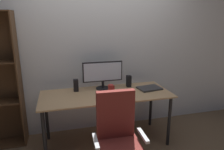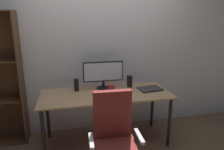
{
  "view_description": "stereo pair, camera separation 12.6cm",
  "coord_description": "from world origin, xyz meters",
  "px_view_note": "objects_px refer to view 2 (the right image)",
  "views": [
    {
      "loc": [
        -0.59,
        -2.53,
        1.71
      ],
      "look_at": [
        0.09,
        0.05,
        0.98
      ],
      "focal_mm": 32.8,
      "sensor_mm": 36.0,
      "label": 1
    },
    {
      "loc": [
        -0.47,
        -2.56,
        1.71
      ],
      "look_at": [
        0.09,
        0.05,
        0.98
      ],
      "focal_mm": 32.8,
      "sensor_mm": 36.0,
      "label": 2
    }
  ],
  "objects_px": {
    "speaker_left": "(76,85)",
    "keyboard": "(107,97)",
    "coffee_mug": "(111,88)",
    "speaker_right": "(129,81)",
    "laptop": "(150,89)",
    "monitor": "(103,73)",
    "mouse": "(124,95)",
    "desk": "(106,99)",
    "office_chair": "(115,146)"
  },
  "relations": [
    {
      "from": "speaker_left",
      "to": "coffee_mug",
      "type": "bearing_deg",
      "value": -19.7
    },
    {
      "from": "mouse",
      "to": "speaker_right",
      "type": "relative_size",
      "value": 0.56
    },
    {
      "from": "speaker_left",
      "to": "speaker_right",
      "type": "relative_size",
      "value": 1.0
    },
    {
      "from": "monitor",
      "to": "laptop",
      "type": "height_order",
      "value": "monitor"
    },
    {
      "from": "mouse",
      "to": "speaker_left",
      "type": "xyz_separation_m",
      "value": [
        -0.6,
        0.35,
        0.07
      ]
    },
    {
      "from": "monitor",
      "to": "mouse",
      "type": "relative_size",
      "value": 5.93
    },
    {
      "from": "office_chair",
      "to": "monitor",
      "type": "bearing_deg",
      "value": 88.67
    },
    {
      "from": "monitor",
      "to": "keyboard",
      "type": "bearing_deg",
      "value": -93.09
    },
    {
      "from": "speaker_left",
      "to": "speaker_right",
      "type": "height_order",
      "value": "same"
    },
    {
      "from": "keyboard",
      "to": "speaker_right",
      "type": "height_order",
      "value": "speaker_right"
    },
    {
      "from": "keyboard",
      "to": "monitor",
      "type": "bearing_deg",
      "value": 89.42
    },
    {
      "from": "office_chair",
      "to": "coffee_mug",
      "type": "bearing_deg",
      "value": 83.14
    },
    {
      "from": "coffee_mug",
      "to": "mouse",
      "type": "bearing_deg",
      "value": -53.66
    },
    {
      "from": "desk",
      "to": "office_chair",
      "type": "relative_size",
      "value": 1.73
    },
    {
      "from": "coffee_mug",
      "to": "speaker_left",
      "type": "xyz_separation_m",
      "value": [
        -0.46,
        0.16,
        0.03
      ]
    },
    {
      "from": "desk",
      "to": "coffee_mug",
      "type": "distance_m",
      "value": 0.15
    },
    {
      "from": "mouse",
      "to": "laptop",
      "type": "distance_m",
      "value": 0.47
    },
    {
      "from": "monitor",
      "to": "speaker_right",
      "type": "bearing_deg",
      "value": -1.17
    },
    {
      "from": "keyboard",
      "to": "speaker_left",
      "type": "distance_m",
      "value": 0.52
    },
    {
      "from": "mouse",
      "to": "office_chair",
      "type": "xyz_separation_m",
      "value": [
        -0.27,
        -0.63,
        -0.3
      ]
    },
    {
      "from": "monitor",
      "to": "coffee_mug",
      "type": "height_order",
      "value": "monitor"
    },
    {
      "from": "speaker_left",
      "to": "speaker_right",
      "type": "bearing_deg",
      "value": 0.0
    },
    {
      "from": "mouse",
      "to": "coffee_mug",
      "type": "relative_size",
      "value": 0.91
    },
    {
      "from": "coffee_mug",
      "to": "office_chair",
      "type": "height_order",
      "value": "office_chair"
    },
    {
      "from": "monitor",
      "to": "desk",
      "type": "bearing_deg",
      "value": -90.9
    },
    {
      "from": "laptop",
      "to": "speaker_left",
      "type": "relative_size",
      "value": 1.88
    },
    {
      "from": "monitor",
      "to": "laptop",
      "type": "relative_size",
      "value": 1.78
    },
    {
      "from": "desk",
      "to": "monitor",
      "type": "xyz_separation_m",
      "value": [
        0.0,
        0.21,
        0.31
      ]
    },
    {
      "from": "mouse",
      "to": "monitor",
      "type": "bearing_deg",
      "value": 106.89
    },
    {
      "from": "desk",
      "to": "coffee_mug",
      "type": "xyz_separation_m",
      "value": [
        0.07,
        0.04,
        0.13
      ]
    },
    {
      "from": "keyboard",
      "to": "office_chair",
      "type": "height_order",
      "value": "office_chair"
    },
    {
      "from": "monitor",
      "to": "keyboard",
      "type": "height_order",
      "value": "monitor"
    },
    {
      "from": "coffee_mug",
      "to": "speaker_right",
      "type": "relative_size",
      "value": 0.62
    },
    {
      "from": "keyboard",
      "to": "office_chair",
      "type": "distance_m",
      "value": 0.69
    },
    {
      "from": "laptop",
      "to": "office_chair",
      "type": "height_order",
      "value": "office_chair"
    },
    {
      "from": "speaker_left",
      "to": "keyboard",
      "type": "bearing_deg",
      "value": -44.06
    },
    {
      "from": "mouse",
      "to": "desk",
      "type": "bearing_deg",
      "value": 131.1
    },
    {
      "from": "laptop",
      "to": "coffee_mug",
      "type": "bearing_deg",
      "value": 171.26
    },
    {
      "from": "speaker_right",
      "to": "office_chair",
      "type": "distance_m",
      "value": 1.14
    },
    {
      "from": "coffee_mug",
      "to": "speaker_right",
      "type": "height_order",
      "value": "speaker_right"
    },
    {
      "from": "desk",
      "to": "speaker_left",
      "type": "bearing_deg",
      "value": 152.51
    },
    {
      "from": "laptop",
      "to": "office_chair",
      "type": "bearing_deg",
      "value": -138.54
    },
    {
      "from": "laptop",
      "to": "speaker_left",
      "type": "bearing_deg",
      "value": 162.74
    },
    {
      "from": "mouse",
      "to": "speaker_right",
      "type": "bearing_deg",
      "value": 49.87
    },
    {
      "from": "speaker_right",
      "to": "office_chair",
      "type": "xyz_separation_m",
      "value": [
        -0.45,
        -0.99,
        -0.37
      ]
    },
    {
      "from": "mouse",
      "to": "office_chair",
      "type": "bearing_deg",
      "value": -126.26
    },
    {
      "from": "keyboard",
      "to": "mouse",
      "type": "xyz_separation_m",
      "value": [
        0.23,
        0.0,
        0.01
      ]
    },
    {
      "from": "keyboard",
      "to": "speaker_left",
      "type": "xyz_separation_m",
      "value": [
        -0.37,
        0.36,
        0.08
      ]
    },
    {
      "from": "laptop",
      "to": "office_chair",
      "type": "xyz_separation_m",
      "value": [
        -0.7,
        -0.81,
        -0.29
      ]
    },
    {
      "from": "laptop",
      "to": "speaker_left",
      "type": "height_order",
      "value": "speaker_left"
    }
  ]
}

